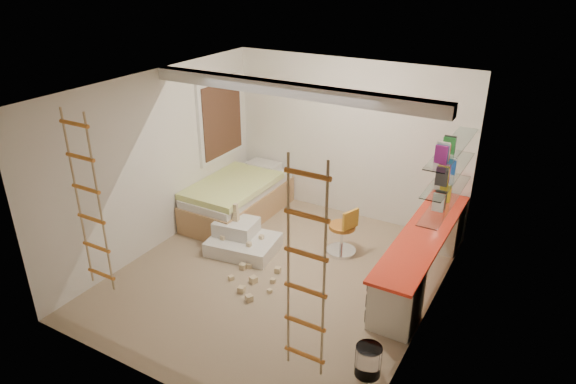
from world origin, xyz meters
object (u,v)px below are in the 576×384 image
Objects in this scene: bed at (238,198)px; swivel_chair at (343,237)px; play_platform at (241,240)px; desk at (422,255)px.

bed is 2.68× the size of swivel_chair.
swivel_chair is at bearing 25.90° from play_platform.
bed is at bearing 173.51° from desk.
play_platform is (0.66, -0.88, -0.16)m from bed.
swivel_chair is 0.70× the size of play_platform.
swivel_chair is at bearing 173.57° from desk.
swivel_chair is (-1.20, 0.13, -0.13)m from desk.
bed reaches higher than play_platform.
play_platform is (-2.54, -0.52, -0.24)m from desk.
bed is at bearing 173.46° from swivel_chair.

